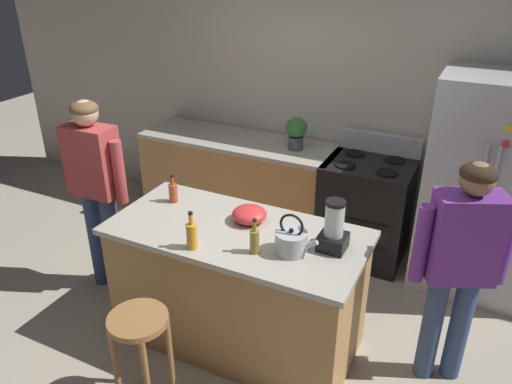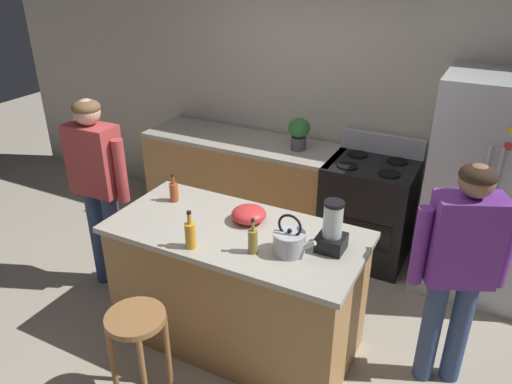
{
  "view_description": "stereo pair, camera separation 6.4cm",
  "coord_description": "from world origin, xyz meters",
  "px_view_note": "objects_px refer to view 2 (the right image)",
  "views": [
    {
      "loc": [
        1.37,
        -2.5,
        2.64
      ],
      "look_at": [
        0.0,
        0.3,
        1.09
      ],
      "focal_mm": 34.75,
      "sensor_mm": 36.0,
      "label": 1
    },
    {
      "loc": [
        1.43,
        -2.47,
        2.64
      ],
      "look_at": [
        0.0,
        0.3,
        1.09
      ],
      "focal_mm": 34.75,
      "sensor_mm": 36.0,
      "label": 2
    }
  ],
  "objects_px": {
    "bar_stool": "(138,337)",
    "bottle_vinegar": "(253,240)",
    "refrigerator": "(487,190)",
    "potted_plant": "(299,132)",
    "bottle_cooking_sauce": "(174,191)",
    "person_by_island_left": "(97,179)",
    "blender_appliance": "(332,230)",
    "mixing_bowl": "(249,214)",
    "tea_kettle": "(289,242)",
    "person_by_sink_right": "(460,260)",
    "stove_range": "(368,210)",
    "bottle_soda": "(190,234)",
    "kitchen_island": "(237,287)"
  },
  "relations": [
    {
      "from": "stove_range",
      "to": "mixing_bowl",
      "type": "height_order",
      "value": "stove_range"
    },
    {
      "from": "blender_appliance",
      "to": "mixing_bowl",
      "type": "bearing_deg",
      "value": 172.73
    },
    {
      "from": "refrigerator",
      "to": "potted_plant",
      "type": "bearing_deg",
      "value": 178.25
    },
    {
      "from": "potted_plant",
      "to": "mixing_bowl",
      "type": "height_order",
      "value": "potted_plant"
    },
    {
      "from": "bottle_soda",
      "to": "tea_kettle",
      "type": "relative_size",
      "value": 0.93
    },
    {
      "from": "bottle_cooking_sauce",
      "to": "bar_stool",
      "type": "bearing_deg",
      "value": -68.59
    },
    {
      "from": "person_by_island_left",
      "to": "mixing_bowl",
      "type": "relative_size",
      "value": 6.81
    },
    {
      "from": "potted_plant",
      "to": "person_by_sink_right",
      "type": "bearing_deg",
      "value": -38.3
    },
    {
      "from": "stove_range",
      "to": "person_by_sink_right",
      "type": "height_order",
      "value": "person_by_sink_right"
    },
    {
      "from": "mixing_bowl",
      "to": "person_by_sink_right",
      "type": "bearing_deg",
      "value": 6.63
    },
    {
      "from": "person_by_island_left",
      "to": "potted_plant",
      "type": "relative_size",
      "value": 5.47
    },
    {
      "from": "kitchen_island",
      "to": "tea_kettle",
      "type": "height_order",
      "value": "tea_kettle"
    },
    {
      "from": "blender_appliance",
      "to": "bottle_soda",
      "type": "distance_m",
      "value": 0.88
    },
    {
      "from": "kitchen_island",
      "to": "refrigerator",
      "type": "xyz_separation_m",
      "value": [
        1.45,
        1.5,
        0.43
      ]
    },
    {
      "from": "bar_stool",
      "to": "bottle_vinegar",
      "type": "xyz_separation_m",
      "value": [
        0.47,
        0.59,
        0.49
      ]
    },
    {
      "from": "kitchen_island",
      "to": "bar_stool",
      "type": "xyz_separation_m",
      "value": [
        -0.24,
        -0.77,
        0.07
      ]
    },
    {
      "from": "blender_appliance",
      "to": "bottle_cooking_sauce",
      "type": "distance_m",
      "value": 1.26
    },
    {
      "from": "kitchen_island",
      "to": "refrigerator",
      "type": "bearing_deg",
      "value": 46.05
    },
    {
      "from": "person_by_sink_right",
      "to": "potted_plant",
      "type": "relative_size",
      "value": 5.24
    },
    {
      "from": "kitchen_island",
      "to": "person_by_island_left",
      "type": "distance_m",
      "value": 1.41
    },
    {
      "from": "kitchen_island",
      "to": "bottle_vinegar",
      "type": "height_order",
      "value": "bottle_vinegar"
    },
    {
      "from": "bar_stool",
      "to": "blender_appliance",
      "type": "distance_m",
      "value": 1.34
    },
    {
      "from": "bottle_vinegar",
      "to": "kitchen_island",
      "type": "bearing_deg",
      "value": 140.85
    },
    {
      "from": "blender_appliance",
      "to": "bottle_cooking_sauce",
      "type": "relative_size",
      "value": 1.55
    },
    {
      "from": "bar_stool",
      "to": "bottle_soda",
      "type": "distance_m",
      "value": 0.68
    },
    {
      "from": "person_by_sink_right",
      "to": "mixing_bowl",
      "type": "bearing_deg",
      "value": -173.37
    },
    {
      "from": "bottle_vinegar",
      "to": "mixing_bowl",
      "type": "height_order",
      "value": "bottle_vinegar"
    },
    {
      "from": "person_by_island_left",
      "to": "bottle_cooking_sauce",
      "type": "distance_m",
      "value": 0.7
    },
    {
      "from": "blender_appliance",
      "to": "kitchen_island",
      "type": "bearing_deg",
      "value": -174.22
    },
    {
      "from": "bottle_vinegar",
      "to": "bottle_cooking_sauce",
      "type": "bearing_deg",
      "value": 157.56
    },
    {
      "from": "refrigerator",
      "to": "person_by_sink_right",
      "type": "xyz_separation_m",
      "value": [
        -0.07,
        -1.2,
        0.04
      ]
    },
    {
      "from": "bar_stool",
      "to": "tea_kettle",
      "type": "bearing_deg",
      "value": 45.7
    },
    {
      "from": "kitchen_island",
      "to": "bottle_soda",
      "type": "distance_m",
      "value": 0.66
    },
    {
      "from": "potted_plant",
      "to": "bottle_vinegar",
      "type": "distance_m",
      "value": 1.79
    },
    {
      "from": "bottle_soda",
      "to": "person_by_sink_right",
      "type": "bearing_deg",
      "value": 21.94
    },
    {
      "from": "bottle_vinegar",
      "to": "refrigerator",
      "type": "bearing_deg",
      "value": 54.18
    },
    {
      "from": "stove_range",
      "to": "blender_appliance",
      "type": "distance_m",
      "value": 1.58
    },
    {
      "from": "person_by_island_left",
      "to": "bottle_soda",
      "type": "xyz_separation_m",
      "value": [
        1.17,
        -0.42,
        0.04
      ]
    },
    {
      "from": "potted_plant",
      "to": "bottle_vinegar",
      "type": "relative_size",
      "value": 1.27
    },
    {
      "from": "refrigerator",
      "to": "blender_appliance",
      "type": "relative_size",
      "value": 5.4
    },
    {
      "from": "blender_appliance",
      "to": "bottle_vinegar",
      "type": "xyz_separation_m",
      "value": [
        -0.42,
        -0.25,
        -0.06
      ]
    },
    {
      "from": "kitchen_island",
      "to": "bottle_cooking_sauce",
      "type": "xyz_separation_m",
      "value": [
        -0.61,
        0.16,
        0.55
      ]
    },
    {
      "from": "refrigerator",
      "to": "stove_range",
      "type": "height_order",
      "value": "refrigerator"
    },
    {
      "from": "person_by_island_left",
      "to": "bottle_vinegar",
      "type": "height_order",
      "value": "person_by_island_left"
    },
    {
      "from": "potted_plant",
      "to": "bottle_vinegar",
      "type": "bearing_deg",
      "value": -76.13
    },
    {
      "from": "potted_plant",
      "to": "bottle_soda",
      "type": "relative_size",
      "value": 1.17
    },
    {
      "from": "mixing_bowl",
      "to": "refrigerator",
      "type": "bearing_deg",
      "value": 43.65
    },
    {
      "from": "kitchen_island",
      "to": "stove_range",
      "type": "relative_size",
      "value": 1.55
    },
    {
      "from": "bottle_cooking_sauce",
      "to": "tea_kettle",
      "type": "xyz_separation_m",
      "value": [
        1.04,
        -0.25,
        0.0
      ]
    },
    {
      "from": "person_by_island_left",
      "to": "stove_range",
      "type": "bearing_deg",
      "value": 37.88
    }
  ]
}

